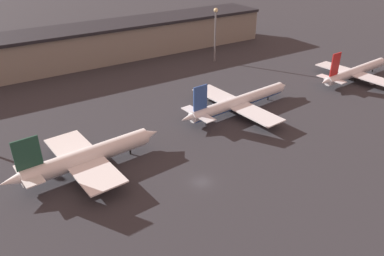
% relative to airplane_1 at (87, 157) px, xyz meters
% --- Properties ---
extents(ground, '(600.00, 600.00, 0.00)m').
position_rel_airplane_1_xyz_m(ground, '(20.25, -19.14, -3.64)').
color(ground, '#2D2D33').
extents(terminal_building, '(187.58, 21.23, 15.16)m').
position_rel_airplane_1_xyz_m(terminal_building, '(20.25, 79.21, 4.00)').
color(terminal_building, gray).
rests_on(terminal_building, ground).
extents(airplane_1, '(39.74, 29.53, 13.03)m').
position_rel_airplane_1_xyz_m(airplane_1, '(0.00, 0.00, 0.00)').
color(airplane_1, white).
rests_on(airplane_1, ground).
extents(airplane_2, '(45.35, 35.07, 12.37)m').
position_rel_airplane_1_xyz_m(airplane_2, '(51.24, 6.11, -0.55)').
color(airplane_2, white).
rests_on(airplane_2, ground).
extents(airplane_3, '(43.39, 29.84, 13.05)m').
position_rel_airplane_1_xyz_m(airplane_3, '(106.93, 4.05, -0.64)').
color(airplane_3, silver).
rests_on(airplane_3, ground).
extents(lamp_post_1, '(1.80, 1.80, 22.66)m').
position_rel_airplane_1_xyz_m(lamp_post_1, '(74.08, 50.73, 10.97)').
color(lamp_post_1, slate).
rests_on(lamp_post_1, ground).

